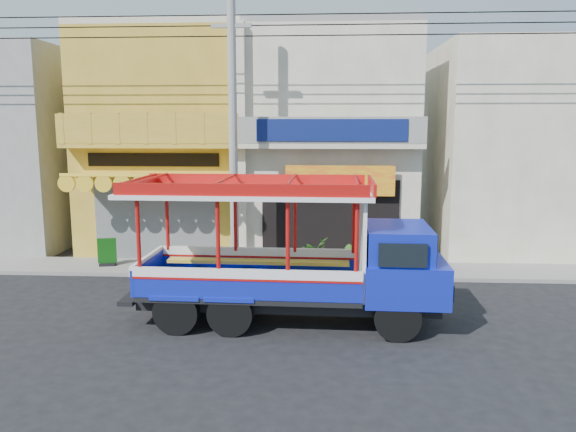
# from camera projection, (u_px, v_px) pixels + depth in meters

# --- Properties ---
(ground) EXTENTS (90.00, 90.00, 0.00)m
(ground) POSITION_uv_depth(u_px,v_px,m) (254.00, 311.00, 14.40)
(ground) COLOR black
(ground) RESTS_ON ground
(sidewalk) EXTENTS (30.00, 2.00, 0.12)m
(sidewalk) POSITION_uv_depth(u_px,v_px,m) (269.00, 269.00, 18.34)
(sidewalk) COLOR slate
(sidewalk) RESTS_ON ground
(shophouse_left) EXTENTS (6.00, 7.50, 8.24)m
(shophouse_left) POSITION_uv_depth(u_px,v_px,m) (175.00, 141.00, 21.82)
(shophouse_left) COLOR #AE9026
(shophouse_left) RESTS_ON ground
(shophouse_right) EXTENTS (6.00, 6.75, 8.24)m
(shophouse_right) POSITION_uv_depth(u_px,v_px,m) (330.00, 141.00, 21.48)
(shophouse_right) COLOR #BAB698
(shophouse_right) RESTS_ON ground
(party_pilaster) EXTENTS (0.35, 0.30, 8.00)m
(party_pilaster) POSITION_uv_depth(u_px,v_px,m) (241.00, 147.00, 18.60)
(party_pilaster) COLOR #BAB698
(party_pilaster) RESTS_ON ground
(filler_building_left) EXTENTS (6.00, 6.00, 7.60)m
(filler_building_left) POSITION_uv_depth(u_px,v_px,m) (3.00, 148.00, 22.32)
(filler_building_left) COLOR gray
(filler_building_left) RESTS_ON ground
(filler_building_right) EXTENTS (6.00, 6.00, 7.60)m
(filler_building_right) POSITION_uv_depth(u_px,v_px,m) (516.00, 149.00, 21.15)
(filler_building_right) COLOR #BAB698
(filler_building_right) RESTS_ON ground
(utility_pole) EXTENTS (28.00, 0.26, 9.00)m
(utility_pole) POSITION_uv_depth(u_px,v_px,m) (238.00, 114.00, 16.90)
(utility_pole) COLOR gray
(utility_pole) RESTS_ON ground
(songthaew_truck) EXTENTS (7.51, 2.68, 3.48)m
(songthaew_truck) POSITION_uv_depth(u_px,v_px,m) (310.00, 255.00, 13.26)
(songthaew_truck) COLOR black
(songthaew_truck) RESTS_ON ground
(green_sign) EXTENTS (0.60, 0.37, 0.92)m
(green_sign) POSITION_uv_depth(u_px,v_px,m) (107.00, 254.00, 18.47)
(green_sign) COLOR black
(green_sign) RESTS_ON sidewalk
(potted_plant_a) EXTENTS (1.09, 1.13, 0.96)m
(potted_plant_a) POSITION_uv_depth(u_px,v_px,m) (314.00, 252.00, 18.36)
(potted_plant_a) COLOR #275D1A
(potted_plant_a) RESTS_ON sidewalk
(potted_plant_b) EXTENTS (0.58, 0.61, 0.86)m
(potted_plant_b) POSITION_uv_depth(u_px,v_px,m) (350.00, 258.00, 17.68)
(potted_plant_b) COLOR #275D1A
(potted_plant_b) RESTS_ON sidewalk
(potted_plant_c) EXTENTS (0.69, 0.69, 0.96)m
(potted_plant_c) POSITION_uv_depth(u_px,v_px,m) (390.00, 253.00, 18.28)
(potted_plant_c) COLOR #275D1A
(potted_plant_c) RESTS_ON sidewalk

